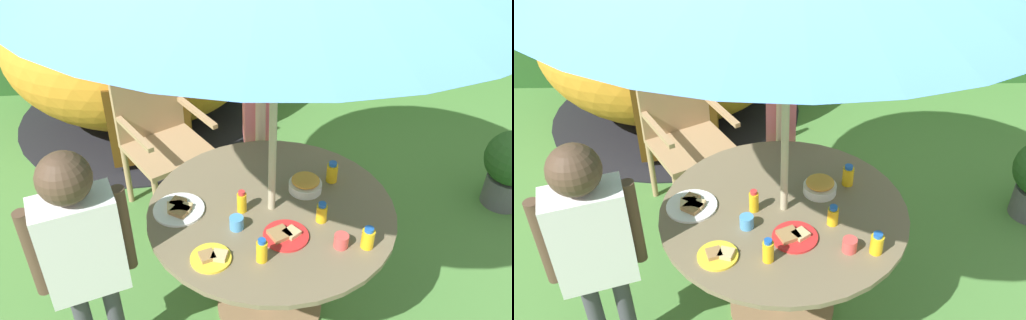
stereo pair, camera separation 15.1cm
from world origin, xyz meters
TOP-DOWN VIEW (x-y plane):
  - ground_plane at (0.00, 0.00)m, footprint 10.00×10.00m
  - garden_table at (0.00, 0.00)m, footprint 1.22×1.22m
  - wooden_chair at (-0.62, 1.04)m, footprint 0.67×0.67m
  - dome_tent at (-0.86, 2.27)m, footprint 2.52×2.52m
  - potted_plant at (1.74, 0.77)m, footprint 0.38×0.38m
  - child_in_pink_shirt at (0.02, 0.84)m, footprint 0.21×0.42m
  - child_in_white_shirt at (-0.85, -0.28)m, footprint 0.42×0.28m
  - snack_bowl at (0.19, 0.12)m, footprint 0.17×0.17m
  - plate_near_right at (0.04, -0.21)m, footprint 0.21×0.21m
  - plate_far_right at (-0.30, -0.32)m, footprint 0.18×0.18m
  - plate_front_edge at (-0.45, 0.02)m, footprint 0.25×0.25m
  - juice_bottle_near_left at (0.23, -0.12)m, footprint 0.05×0.05m
  - juice_bottle_far_left at (-0.08, -0.35)m, footprint 0.05×0.05m
  - juice_bottle_center_front at (0.34, 0.19)m, footprint 0.06×0.06m
  - juice_bottle_center_back at (-0.15, -0.01)m, footprint 0.05×0.05m
  - juice_bottle_mid_left at (0.40, -0.31)m, footprint 0.06×0.06m
  - cup_near at (-0.18, -0.13)m, footprint 0.07×0.07m
  - cup_far at (0.28, -0.30)m, footprint 0.07×0.07m

SIDE VIEW (x-z plane):
  - ground_plane at x=0.00m, z-range -0.02..0.00m
  - potted_plant at x=1.74m, z-range 0.04..0.61m
  - garden_table at x=0.00m, z-range 0.18..0.91m
  - wooden_chair at x=-0.62m, z-range 0.06..1.11m
  - dome_tent at x=-0.86m, z-range -0.01..1.42m
  - plate_far_right at x=-0.30m, z-range 0.73..0.76m
  - plate_near_right at x=0.04m, z-range 0.73..0.76m
  - plate_front_edge at x=-0.45m, z-range 0.73..0.76m
  - cup_near at x=-0.18m, z-range 0.73..0.79m
  - cup_far at x=0.28m, z-range 0.73..0.80m
  - snack_bowl at x=0.19m, z-range 0.73..0.81m
  - juice_bottle_near_left at x=0.23m, z-range 0.73..0.83m
  - juice_bottle_mid_left at x=0.40m, z-range 0.73..0.84m
  - juice_bottle_center_front at x=0.34m, z-range 0.73..0.84m
  - juice_bottle_center_back at x=-0.15m, z-range 0.73..0.85m
  - juice_bottle_far_left at x=-0.08m, z-range 0.73..0.85m
  - child_in_pink_shirt at x=0.02m, z-range 0.17..1.41m
  - child_in_white_shirt at x=-0.85m, z-range 0.18..1.47m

